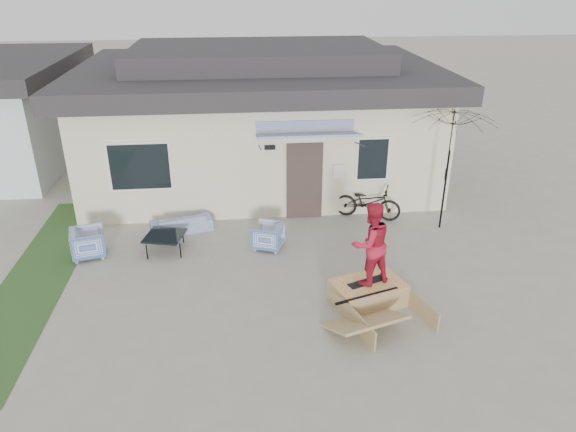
{
  "coord_description": "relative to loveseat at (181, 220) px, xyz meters",
  "views": [
    {
      "loc": [
        -0.73,
        -8.52,
        6.16
      ],
      "look_at": [
        0.3,
        1.8,
        1.3
      ],
      "focal_mm": 33.15,
      "sensor_mm": 36.0,
      "label": 1
    }
  ],
  "objects": [
    {
      "name": "coffee_table",
      "position": [
        -0.29,
        -1.03,
        -0.09
      ],
      "size": [
        1.03,
        1.03,
        0.42
      ],
      "primitive_type": "cube",
      "rotation": [
        0.0,
        0.0,
        -0.24
      ],
      "color": "black",
      "rests_on": "ground"
    },
    {
      "name": "armchair_left",
      "position": [
        -2.05,
        -1.1,
        0.08
      ],
      "size": [
        0.85,
        0.88,
        0.75
      ],
      "primitive_type": "imported",
      "rotation": [
        0.0,
        0.0,
        1.82
      ],
      "color": "#3053A1",
      "rests_on": "ground"
    },
    {
      "name": "skateboard",
      "position": [
        3.99,
        -3.61,
        0.18
      ],
      "size": [
        0.87,
        0.51,
        0.05
      ],
      "primitive_type": "cube",
      "rotation": [
        0.0,
        0.0,
        0.38
      ],
      "color": "black",
      "rests_on": "skate_ramp"
    },
    {
      "name": "grass_strip",
      "position": [
        -2.96,
        -1.93,
        -0.3
      ],
      "size": [
        1.4,
        8.0,
        0.01
      ],
      "primitive_type": "cube",
      "color": "#26471E",
      "rests_on": "ground"
    },
    {
      "name": "skater",
      "position": [
        3.99,
        -3.61,
        1.06
      ],
      "size": [
        1.0,
        0.89,
        1.71
      ],
      "primitive_type": "imported",
      "rotation": [
        0.0,
        0.0,
        3.49
      ],
      "color": "#B31A31",
      "rests_on": "skateboard"
    },
    {
      "name": "house",
      "position": [
        2.24,
        4.06,
        1.64
      ],
      "size": [
        10.8,
        8.49,
        4.1
      ],
      "color": "beige",
      "rests_on": "ground"
    },
    {
      "name": "bicycle",
      "position": [
        4.93,
        0.31,
        0.27
      ],
      "size": [
        1.88,
        1.25,
        1.13
      ],
      "primitive_type": "imported",
      "rotation": [
        0.0,
        0.0,
        1.18
      ],
      "color": "black",
      "rests_on": "ground"
    },
    {
      "name": "patio_umbrella",
      "position": [
        6.69,
        -0.45,
        1.45
      ],
      "size": [
        2.38,
        2.26,
        2.2
      ],
      "color": "black",
      "rests_on": "ground"
    },
    {
      "name": "armchair_right",
      "position": [
        2.15,
        -1.11,
        0.04
      ],
      "size": [
        0.82,
        0.85,
        0.69
      ],
      "primitive_type": "imported",
      "rotation": [
        0.0,
        0.0,
        -1.94
      ],
      "color": "#3053A1",
      "rests_on": "ground"
    },
    {
      "name": "ground",
      "position": [
        2.24,
        -3.93,
        -0.3
      ],
      "size": [
        90.0,
        90.0,
        0.0
      ],
      "primitive_type": "plane",
      "color": "gray",
      "rests_on": "ground"
    },
    {
      "name": "skate_ramp",
      "position": [
        4.0,
        -3.65,
        -0.07
      ],
      "size": [
        1.86,
        2.16,
        0.46
      ],
      "primitive_type": null,
      "rotation": [
        0.0,
        0.0,
        0.31
      ],
      "color": "#997C50",
      "rests_on": "ground"
    },
    {
      "name": "loveseat",
      "position": [
        0.0,
        0.0,
        0.0
      ],
      "size": [
        1.61,
        0.84,
        0.6
      ],
      "primitive_type": "imported",
      "rotation": [
        0.0,
        0.0,
        3.41
      ],
      "color": "#3053A1",
      "rests_on": "ground"
    }
  ]
}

